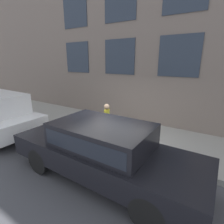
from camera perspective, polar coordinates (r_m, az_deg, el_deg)
ground_plane at (r=6.43m, az=-1.08°, el=-12.35°), size 80.00×80.00×0.00m
sidewalk at (r=7.57m, az=5.45°, el=-7.06°), size 3.05×60.00×0.17m
building_facade at (r=8.54m, az=11.92°, el=22.59°), size 0.33×40.00×8.12m
fire_hydrant at (r=6.37m, az=1.81°, el=-6.56°), size 0.31×0.43×0.85m
person at (r=6.77m, az=-1.70°, el=-1.76°), size 0.33×0.21×1.34m
parked_car_charcoal_near at (r=4.71m, az=-3.18°, el=-11.62°), size 1.84×5.24×1.57m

